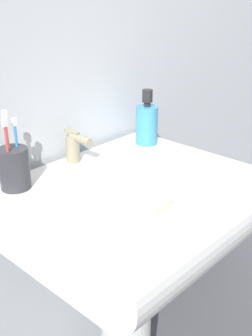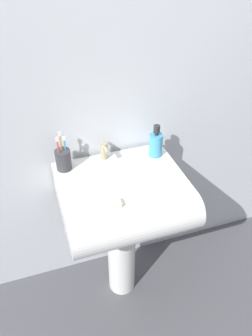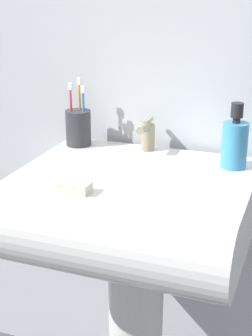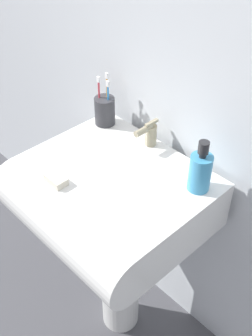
% 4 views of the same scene
% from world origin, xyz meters
% --- Properties ---
extents(wall_back, '(5.00, 0.05, 2.40)m').
position_xyz_m(wall_back, '(0.00, 0.26, 1.20)').
color(wall_back, silver).
rests_on(wall_back, ground).
extents(sink_pedestal, '(0.16, 0.16, 0.68)m').
position_xyz_m(sink_pedestal, '(0.00, 0.00, 0.34)').
color(sink_pedestal, white).
rests_on(sink_pedestal, ground).
extents(sink_basin, '(0.59, 0.52, 0.18)m').
position_xyz_m(sink_basin, '(0.00, -0.06, 0.77)').
color(sink_basin, white).
rests_on(sink_basin, sink_pedestal).
extents(faucet, '(0.04, 0.10, 0.09)m').
position_xyz_m(faucet, '(-0.03, 0.17, 0.90)').
color(faucet, tan).
rests_on(faucet, sink_basin).
extents(toothbrush_cup, '(0.07, 0.07, 0.20)m').
position_xyz_m(toothbrush_cup, '(-0.24, 0.15, 0.91)').
color(toothbrush_cup, '#38383D').
rests_on(toothbrush_cup, sink_basin).
extents(soap_bottle, '(0.07, 0.07, 0.17)m').
position_xyz_m(soap_bottle, '(0.23, 0.12, 0.92)').
color(soap_bottle, '#3F99CC').
rests_on(soap_bottle, sink_basin).
extents(bar_soap, '(0.07, 0.04, 0.02)m').
position_xyz_m(bar_soap, '(-0.09, -0.18, 0.87)').
color(bar_soap, silver).
rests_on(bar_soap, sink_basin).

